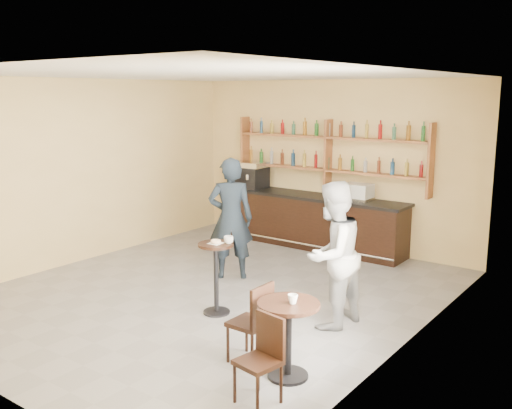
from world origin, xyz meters
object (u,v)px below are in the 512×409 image
Objects in this scene: bar_counter at (313,221)px; chair_south at (258,361)px; pedestal_table at (216,279)px; patron_second at (332,255)px; chair_west at (249,322)px; espresso_machine at (249,174)px; pastry_case at (358,192)px; man_main at (231,218)px; cafe_table at (288,340)px.

bar_counter is 5.82m from chair_south.
pedestal_table is 1.62m from patron_second.
chair_south is at bearing 15.70° from patron_second.
patron_second reaches higher than chair_west.
chair_west is 1.53m from patron_second.
espresso_machine reaches higher than pastry_case.
pedestal_table is at bearing -91.19° from pastry_case.
pastry_case is 2.62m from man_main.
man_main is at bearing 121.75° from pedestal_table.
patron_second reaches higher than espresso_machine.
patron_second is (1.24, -3.16, -0.23)m from pastry_case.
cafe_table is (1.56, -4.64, -0.76)m from pastry_case.
man_main reaches higher than patron_second.
chair_west reaches higher than cafe_table.
bar_counter is 1.93× the size of man_main.
patron_second is (1.45, 0.57, 0.45)m from pedestal_table.
pastry_case is at bearing 116.55° from chair_south.
espresso_machine is at bearing 121.60° from pedestal_table.
cafe_table is (2.58, -2.23, -0.56)m from man_main.
pedestal_table reaches higher than chair_west.
espresso_machine is 0.38× the size of man_main.
espresso_machine is 4.45m from pedestal_table.
pedestal_table is 1.99m from cafe_table.
patron_second is (2.26, -0.75, -0.04)m from man_main.
espresso_machine is 5.83m from chair_west.
pastry_case is 0.27× the size of patron_second.
chair_south is (0.60, -0.65, -0.03)m from chair_west.
cafe_table is (4.06, -4.64, -0.87)m from espresso_machine.
cafe_table is at bearing -69.46° from pastry_case.
pedestal_table is at bearing 152.80° from cafe_table.
chair_west is (1.94, -4.59, -0.05)m from bar_counter.
patron_second is (2.17, -3.16, 0.43)m from bar_counter.
patron_second is (3.74, -3.16, -0.35)m from espresso_machine.
bar_counter is 5.26m from cafe_table.
pastry_case reaches higher than chair_south.
bar_counter reaches higher than cafe_table.
chair_south is (2.63, -2.83, -0.55)m from man_main.
patron_second is at bearing 171.12° from chair_west.
pedestal_table is 0.52× the size of patron_second.
bar_counter is 4.55× the size of cafe_table.
espresso_machine is at bearing -178.07° from pastry_case.
espresso_machine is 6.22m from cafe_table.
pastry_case is 3.40m from patron_second.
cafe_table is 1.60m from patron_second.
man_main is at bearing -111.02° from pastry_case.
man_main is 2.27× the size of chair_south.
espresso_machine is 4.91m from patron_second.
man_main reaches higher than pedestal_table.
patron_second is (-0.37, 2.08, 0.51)m from chair_south.
man_main is at bearing -136.69° from chair_west.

